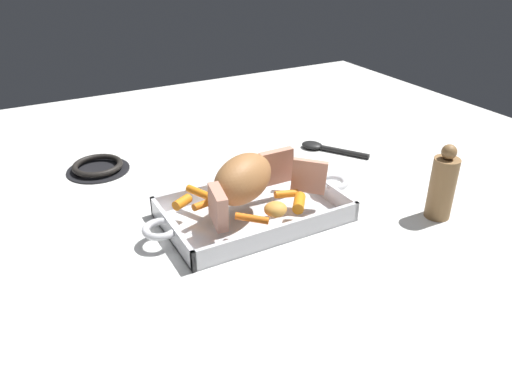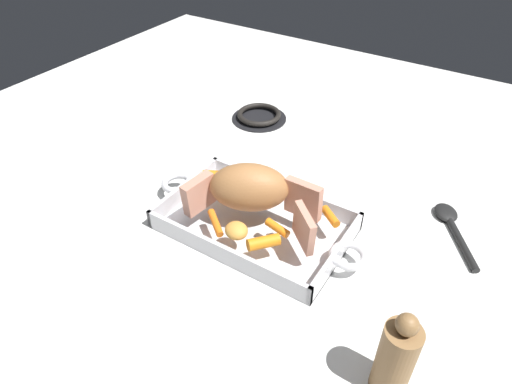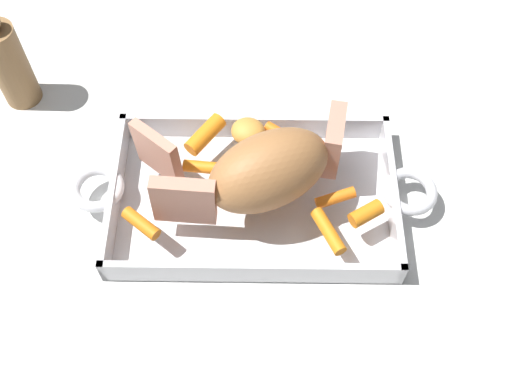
{
  "view_description": "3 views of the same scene",
  "coord_description": "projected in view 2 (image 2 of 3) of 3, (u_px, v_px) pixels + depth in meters",
  "views": [
    {
      "loc": [
        -0.43,
        -0.79,
        0.54
      ],
      "look_at": [
        -0.01,
        -0.03,
        0.08
      ],
      "focal_mm": 34.66,
      "sensor_mm": 36.0,
      "label": 1
    },
    {
      "loc": [
        0.37,
        -0.57,
        0.63
      ],
      "look_at": [
        -0.02,
        0.03,
        0.07
      ],
      "focal_mm": 31.55,
      "sensor_mm": 36.0,
      "label": 2
    },
    {
      "loc": [
        -0.01,
        0.42,
        0.71
      ],
      "look_at": [
        -0.0,
        0.02,
        0.06
      ],
      "focal_mm": 43.45,
      "sensor_mm": 36.0,
      "label": 3
    }
  ],
  "objects": [
    {
      "name": "stove_burner_rear",
      "position": [
        259.0,
        116.0,
        1.28
      ],
      "size": [
        0.15,
        0.15,
        0.02
      ],
      "color": "black",
      "rests_on": "ground_plane"
    },
    {
      "name": "serving_spoon",
      "position": [
        452.0,
        224.0,
        0.92
      ],
      "size": [
        0.13,
        0.18,
        0.02
      ],
      "rotation": [
        0.0,
        0.0,
        2.16
      ],
      "color": "black",
      "rests_on": "ground_plane"
    },
    {
      "name": "baby_carrot_short",
      "position": [
        212.0,
        175.0,
        0.98
      ],
      "size": [
        0.05,
        0.04,
        0.02
      ],
      "primitive_type": "cylinder",
      "rotation": [
        1.6,
        0.0,
        2.11
      ],
      "color": "orange",
      "rests_on": "roasting_dish"
    },
    {
      "name": "roast_slice_thin",
      "position": [
        303.0,
        199.0,
        0.87
      ],
      "size": [
        0.08,
        0.02,
        0.08
      ],
      "primitive_type": "cube",
      "rotation": [
        0.03,
        0.0,
        4.66
      ],
      "color": "tan",
      "rests_on": "roasting_dish"
    },
    {
      "name": "roast_slice_thick",
      "position": [
        304.0,
        228.0,
        0.81
      ],
      "size": [
        0.07,
        0.06,
        0.08
      ],
      "primitive_type": "cube",
      "rotation": [
        0.06,
        0.0,
        0.87
      ],
      "color": "tan",
      "rests_on": "roasting_dish"
    },
    {
      "name": "potato_corner",
      "position": [
        236.0,
        231.0,
        0.84
      ],
      "size": [
        0.06,
        0.05,
        0.03
      ],
      "primitive_type": "ellipsoid",
      "rotation": [
        0.0,
        0.0,
        6.01
      ],
      "color": "gold",
      "rests_on": "roasting_dish"
    },
    {
      "name": "baby_carrot_long",
      "position": [
        236.0,
        177.0,
        0.98
      ],
      "size": [
        0.04,
        0.06,
        0.02
      ],
      "primitive_type": "cylinder",
      "rotation": [
        1.61,
        0.0,
        0.44
      ],
      "color": "orange",
      "rests_on": "roasting_dish"
    },
    {
      "name": "ground_plane",
      "position": [
        255.0,
        228.0,
        0.93
      ],
      "size": [
        2.05,
        2.05,
        0.0
      ],
      "primitive_type": "plane",
      "color": "white"
    },
    {
      "name": "pepper_mill",
      "position": [
        396.0,
        358.0,
        0.62
      ],
      "size": [
        0.05,
        0.05,
        0.16
      ],
      "color": "olive",
      "rests_on": "ground_plane"
    },
    {
      "name": "baby_carrot_southwest",
      "position": [
        330.0,
        216.0,
        0.88
      ],
      "size": [
        0.05,
        0.05,
        0.02
      ],
      "primitive_type": "cylinder",
      "rotation": [
        1.59,
        0.0,
        4.04
      ],
      "color": "orange",
      "rests_on": "roasting_dish"
    },
    {
      "name": "roasting_dish",
      "position": [
        255.0,
        223.0,
        0.92
      ],
      "size": [
        0.48,
        0.23,
        0.04
      ],
      "color": "silver",
      "rests_on": "ground_plane"
    },
    {
      "name": "baby_carrot_northwest",
      "position": [
        277.0,
        228.0,
        0.85
      ],
      "size": [
        0.05,
        0.02,
        0.02
      ],
      "primitive_type": "cylinder",
      "rotation": [
        1.47,
        0.0,
        4.56
      ],
      "color": "orange",
      "rests_on": "roasting_dish"
    },
    {
      "name": "pork_roast",
      "position": [
        249.0,
        187.0,
        0.88
      ],
      "size": [
        0.18,
        0.15,
        0.1
      ],
      "primitive_type": "ellipsoid",
      "rotation": [
        0.0,
        0.0,
        3.62
      ],
      "color": "#AB7241",
      "rests_on": "roasting_dish"
    },
    {
      "name": "baby_carrot_northeast",
      "position": [
        215.0,
        223.0,
        0.86
      ],
      "size": [
        0.06,
        0.05,
        0.02
      ],
      "primitive_type": "cylinder",
      "rotation": [
        1.49,
        0.0,
        4.05
      ],
      "color": "orange",
      "rests_on": "roasting_dish"
    },
    {
      "name": "baby_carrot_southeast",
      "position": [
        219.0,
        187.0,
        0.95
      ],
      "size": [
        0.05,
        0.03,
        0.02
      ],
      "primitive_type": "cylinder",
      "rotation": [
        1.66,
        0.0,
        1.88
      ],
      "color": "orange",
      "rests_on": "roasting_dish"
    },
    {
      "name": "baby_carrot_center_left",
      "position": [
        264.0,
        242.0,
        0.82
      ],
      "size": [
        0.06,
        0.06,
        0.03
      ],
      "primitive_type": "cylinder",
      "rotation": [
        1.64,
        0.0,
        2.49
      ],
      "color": "orange",
      "rests_on": "roasting_dish"
    },
    {
      "name": "roast_slice_outer",
      "position": [
        199.0,
        194.0,
        0.89
      ],
      "size": [
        0.03,
        0.08,
        0.07
      ],
      "primitive_type": "cube",
      "rotation": [
        -0.06,
        0.0,
        2.97
      ],
      "color": "tan",
      "rests_on": "roasting_dish"
    }
  ]
}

